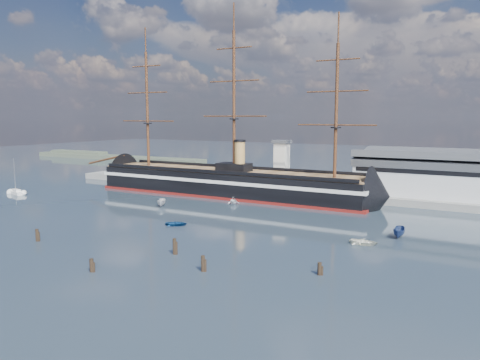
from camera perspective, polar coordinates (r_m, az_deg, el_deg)
The scene contains 17 objects.
ground at distance 124.91m, azimuth -2.50°, elevation -3.55°, with size 600.00×600.00×0.00m, color #243542.
quay at distance 152.27m, azimuth 7.92°, elevation -1.58°, with size 180.00×18.00×2.00m, color slate.
warehouse at distance 145.03m, azimuth 26.51°, elevation 0.40°, with size 63.00×21.00×11.60m.
quay_tower at distance 150.98m, azimuth 5.09°, elevation 2.11°, with size 5.00×5.00×15.00m.
shoreline at distance 285.93m, azimuth -16.27°, elevation 2.78°, with size 120.00×10.00×4.00m.
warship at distance 146.66m, azimuth -1.98°, elevation -0.27°, with size 112.89×16.40×53.94m.
sailboat at distance 164.68m, azimuth -25.57°, elevation -1.32°, with size 7.43×3.98×11.40m.
motorboat_a at distance 130.34m, azimuth -9.53°, elevation -3.18°, with size 6.24×2.29×2.50m, color silver.
motorboat_b at distance 106.91m, azimuth -7.78°, elevation -5.54°, with size 3.01×1.20×1.40m, color navy.
motorboat_d at distance 131.84m, azimuth -0.81°, elevation -2.95°, with size 6.19×2.68×2.27m, color white.
motorboat_e at distance 93.66m, azimuth 14.85°, elevation -7.63°, with size 3.28×1.31×1.53m, color white.
motorboat_f at distance 101.12m, azimuth 18.81°, elevation -6.65°, with size 6.56×2.41×2.62m, color navy.
piling_near_left at distance 101.26m, azimuth -23.46°, elevation -6.86°, with size 0.64×0.64×3.20m, color black.
piling_near_mid at distance 78.95m, azimuth -17.62°, elevation -10.63°, with size 0.64×0.64×2.87m, color black.
piling_near_right at distance 75.84m, azimuth -4.53°, elevation -11.05°, with size 0.64×0.64×3.29m, color black.
piling_far_right at distance 75.01m, azimuth 9.65°, elevation -11.35°, with size 0.64×0.64×2.72m, color black.
piling_extra at distance 85.32m, azimuth -7.98°, elevation -8.95°, with size 0.64×0.64×3.62m, color black.
Camera 1 is at (64.87, -63.95, 24.31)m, focal length 35.00 mm.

